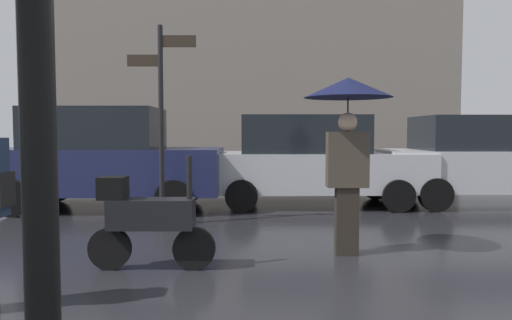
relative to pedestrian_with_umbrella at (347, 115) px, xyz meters
The scene contains 6 objects.
pedestrian_with_umbrella is the anchor object (origin of this frame).
parked_scooter 2.61m from the pedestrian_with_umbrella, 164.31° to the right, with size 1.37×0.32×1.23m.
parked_car_left 3.99m from the pedestrian_with_umbrella, 89.75° to the left, with size 4.48×1.88×1.82m.
parked_car_right 5.35m from the pedestrian_with_umbrella, 139.24° to the left, with size 4.34×1.95×1.95m.
parked_car_distant 5.50m from the pedestrian_with_umbrella, 47.85° to the left, with size 4.49×2.02×1.81m.
street_signpost 3.19m from the pedestrian_with_umbrella, 144.63° to the left, with size 1.08×0.08×3.16m.
Camera 1 is at (0.20, -2.32, 1.49)m, focal length 33.46 mm.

